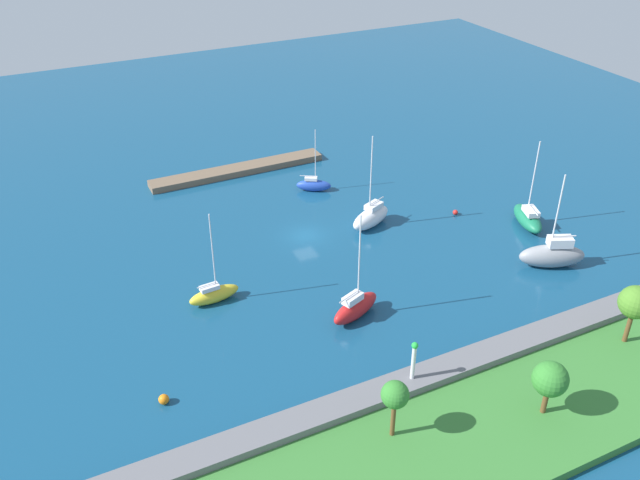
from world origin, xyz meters
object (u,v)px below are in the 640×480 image
at_px(sailboat_green_mid_basin, 528,218).
at_px(sailboat_yellow_far_north, 214,294).
at_px(park_tree_center, 395,396).
at_px(mooring_buoy_red, 455,212).
at_px(pier_dock, 238,170).
at_px(harbor_beacon, 414,358).
at_px(sailboat_red_lone_south, 355,307).
at_px(mooring_buoy_orange, 164,399).
at_px(sailboat_gray_lone_north, 552,255).
at_px(sailboat_blue_off_beacon, 314,185).
at_px(park_tree_east, 550,379).
at_px(park_tree_west, 636,303).
at_px(sailboat_white_near_pier, 371,217).

height_order(sailboat_green_mid_basin, sailboat_yellow_far_north, sailboat_green_mid_basin).
height_order(park_tree_center, mooring_buoy_red, park_tree_center).
distance_m(pier_dock, harbor_beacon, 46.53).
xyz_separation_m(park_tree_center, sailboat_red_lone_south, (-4.98, -14.93, -3.65)).
bearing_deg(mooring_buoy_orange, sailboat_gray_lone_north, -177.58).
bearing_deg(harbor_beacon, sailboat_blue_off_beacon, -103.22).
xyz_separation_m(pier_dock, sailboat_gray_lone_north, (-22.28, 36.83, 1.03)).
height_order(sailboat_gray_lone_north, mooring_buoy_red, sailboat_gray_lone_north).
bearing_deg(sailboat_blue_off_beacon, sailboat_green_mid_basin, -15.82).
xyz_separation_m(harbor_beacon, sailboat_green_mid_basin, (-27.59, -17.58, -2.63)).
height_order(sailboat_yellow_far_north, mooring_buoy_red, sailboat_yellow_far_north).
relative_size(pier_dock, mooring_buoy_orange, 27.87).
bearing_deg(park_tree_east, sailboat_green_mid_basin, -128.78).
bearing_deg(park_tree_west, sailboat_white_near_pier, -72.14).
xyz_separation_m(harbor_beacon, sailboat_gray_lone_north, (-23.94, -9.55, -2.22)).
bearing_deg(harbor_beacon, mooring_buoy_red, -132.47).
relative_size(park_tree_center, sailboat_yellow_far_north, 0.52).
height_order(pier_dock, mooring_buoy_red, pier_dock).
bearing_deg(park_tree_center, sailboat_red_lone_south, -108.43).
relative_size(sailboat_blue_off_beacon, sailboat_white_near_pier, 0.74).
distance_m(pier_dock, sailboat_yellow_far_north, 29.72).
height_order(harbor_beacon, sailboat_red_lone_south, sailboat_red_lone_south).
height_order(harbor_beacon, park_tree_east, park_tree_east).
height_order(park_tree_east, sailboat_red_lone_south, sailboat_red_lone_south).
xyz_separation_m(sailboat_yellow_far_north, sailboat_white_near_pier, (-21.55, -6.33, 0.31)).
bearing_deg(mooring_buoy_red, sailboat_white_near_pier, -11.70).
relative_size(sailboat_blue_off_beacon, sailboat_green_mid_basin, 0.80).
height_order(pier_dock, sailboat_white_near_pier, sailboat_white_near_pier).
bearing_deg(sailboat_blue_off_beacon, park_tree_east, -61.46).
bearing_deg(sailboat_red_lone_south, sailboat_yellow_far_north, 122.63).
bearing_deg(sailboat_white_near_pier, sailboat_gray_lone_north, 106.40).
height_order(park_tree_west, sailboat_gray_lone_north, sailboat_gray_lone_north).
relative_size(pier_dock, sailboat_red_lone_south, 2.18).
height_order(harbor_beacon, sailboat_blue_off_beacon, sailboat_blue_off_beacon).
bearing_deg(pier_dock, sailboat_gray_lone_north, 121.17).
xyz_separation_m(park_tree_east, sailboat_gray_lone_north, (-16.27, -16.77, -2.78)).
xyz_separation_m(park_tree_center, mooring_buoy_orange, (14.62, -11.72, -4.40)).
bearing_deg(park_tree_center, sailboat_green_mid_basin, -145.94).
bearing_deg(pier_dock, harbor_beacon, 87.96).
distance_m(harbor_beacon, park_tree_west, 20.70).
height_order(sailboat_blue_off_beacon, sailboat_yellow_far_north, sailboat_yellow_far_north).
bearing_deg(harbor_beacon, sailboat_green_mid_basin, -147.49).
bearing_deg(park_tree_west, sailboat_gray_lone_north, -105.27).
bearing_deg(park_tree_center, harbor_beacon, -137.21).
distance_m(pier_dock, sailboat_gray_lone_north, 43.06).
relative_size(sailboat_yellow_far_north, mooring_buoy_orange, 11.31).
height_order(sailboat_red_lone_south, sailboat_yellow_far_north, sailboat_red_lone_south).
relative_size(sailboat_gray_lone_north, mooring_buoy_red, 17.14).
relative_size(sailboat_blue_off_beacon, sailboat_yellow_far_north, 0.86).
bearing_deg(harbor_beacon, mooring_buoy_orange, -22.25).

